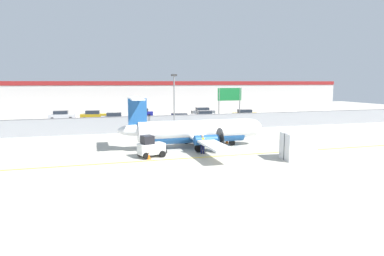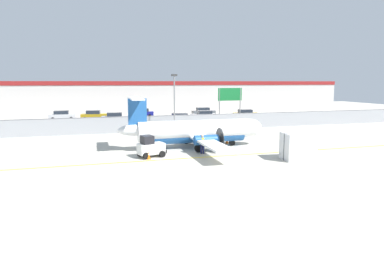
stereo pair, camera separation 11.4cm
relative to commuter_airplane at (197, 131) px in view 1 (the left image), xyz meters
The scene contains 20 objects.
ground_plane 4.61m from the commuter_airplane, 85.00° to the right, with size 140.00×140.00×0.01m.
perimeter_fence 11.71m from the commuter_airplane, 88.16° to the left, with size 98.00×0.10×2.10m.
parking_lot_strip 23.25m from the commuter_airplane, 89.07° to the left, with size 98.00×17.00×0.12m.
background_building 41.72m from the commuter_airplane, 89.48° to the left, with size 91.00×8.10×6.50m.
commuter_airplane is the anchor object (origin of this frame).
baggage_tug 5.94m from the commuter_airplane, 149.79° to the right, with size 2.54×1.88×1.88m.
ground_crew_worker 2.98m from the commuter_airplane, 98.53° to the right, with size 0.55×0.40×1.70m.
cargo_container 9.70m from the commuter_airplane, 49.08° to the right, with size 2.65×2.31×2.20m.
traffic_cone_near_left 6.68m from the commuter_airplane, 145.47° to the right, with size 0.36×0.36×0.64m.
traffic_cone_near_right 4.04m from the commuter_airplane, 19.04° to the left, with size 0.36×0.36×0.64m.
parked_car_0 31.59m from the commuter_airplane, 117.14° to the left, with size 4.29×2.20×1.58m.
parked_car_1 28.69m from the commuter_airplane, 109.19° to the left, with size 4.38×2.40×1.58m.
parked_car_2 23.02m from the commuter_airplane, 105.95° to the left, with size 4.36×2.36×1.58m.
parked_car_3 29.15m from the commuter_airplane, 92.60° to the left, with size 4.32×2.26×1.58m.
parked_car_4 18.43m from the commuter_airplane, 81.39° to the left, with size 4.29×2.20×1.58m.
parked_car_5 22.91m from the commuter_airplane, 70.01° to the left, with size 4.32×2.26×1.58m.
parked_car_6 29.95m from the commuter_airplane, 70.57° to the left, with size 4.23×2.05×1.58m.
parked_car_7 26.73m from the commuter_airplane, 54.73° to the left, with size 4.38×2.41×1.58m.
apron_light_pole 9.26m from the commuter_airplane, 90.99° to the left, with size 0.70×0.30×7.27m.
highway_sign 17.01m from the commuter_airplane, 56.71° to the left, with size 3.60×0.14×5.50m.
Camera 1 is at (-10.25, -24.96, 6.34)m, focal length 32.00 mm.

